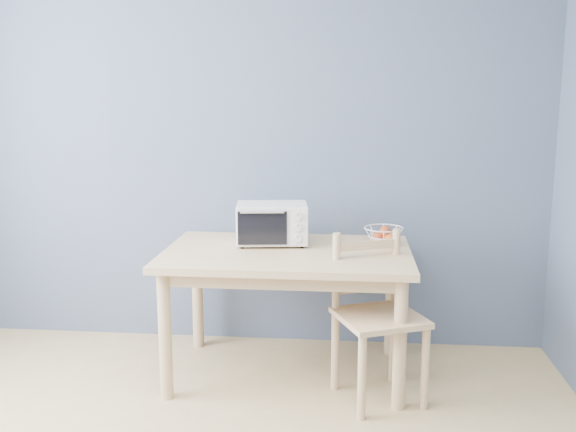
# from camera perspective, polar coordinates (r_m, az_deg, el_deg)

# --- Properties ---
(room) EXTENTS (4.01, 4.51, 2.61)m
(room) POSITION_cam_1_polar(r_m,az_deg,el_deg) (2.00, -16.18, 1.11)
(room) COLOR tan
(room) RESTS_ON ground
(dining_table) EXTENTS (1.40, 0.90, 0.75)m
(dining_table) POSITION_cam_1_polar(r_m,az_deg,el_deg) (3.68, -0.06, -4.59)
(dining_table) COLOR #D8AE81
(dining_table) RESTS_ON ground
(toaster_oven) EXTENTS (0.44, 0.35, 0.24)m
(toaster_oven) POSITION_cam_1_polar(r_m,az_deg,el_deg) (3.78, -1.68, -0.62)
(toaster_oven) COLOR white
(toaster_oven) RESTS_ON dining_table
(fruit_basket) EXTENTS (0.24, 0.24, 0.12)m
(fruit_basket) POSITION_cam_1_polar(r_m,az_deg,el_deg) (3.81, 8.51, -1.71)
(fruit_basket) COLOR silver
(fruit_basket) RESTS_ON dining_table
(dining_chair) EXTENTS (0.55, 0.55, 0.89)m
(dining_chair) POSITION_cam_1_polar(r_m,az_deg,el_deg) (3.51, 7.84, -9.02)
(dining_chair) COLOR #D8AE81
(dining_chair) RESTS_ON ground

